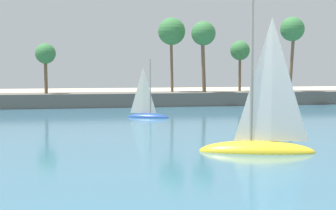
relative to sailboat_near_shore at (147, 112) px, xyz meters
name	(u,v)px	position (x,y,z in m)	size (l,w,h in m)	color
sea	(86,112)	(-5.63, 8.43, -0.60)	(220.00, 97.03, 0.06)	#386B84
palm_headland	(89,92)	(-4.62, 16.94, 1.35)	(118.35, 6.00, 11.97)	#605B54
sailboat_near_shore	(147,112)	(0.00, 0.00, 0.00)	(4.45, 3.23, 6.31)	#234793
sailboat_mid_bay	(259,137)	(2.69, -23.34, 0.33)	(7.15, 4.12, 9.93)	yellow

